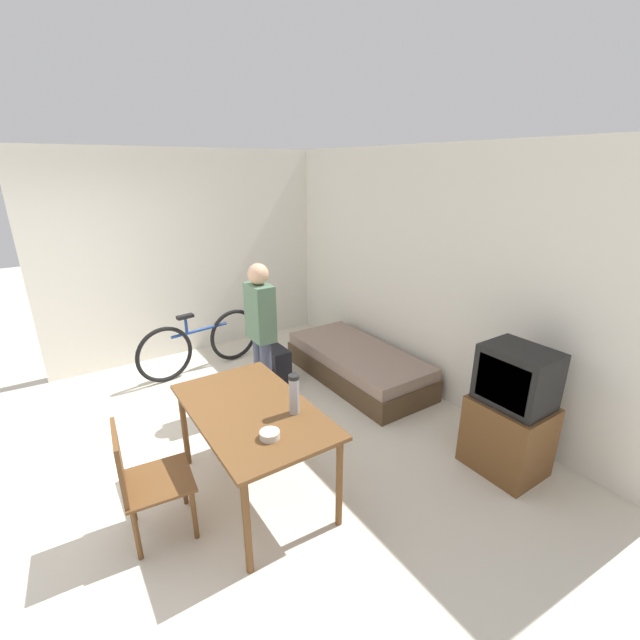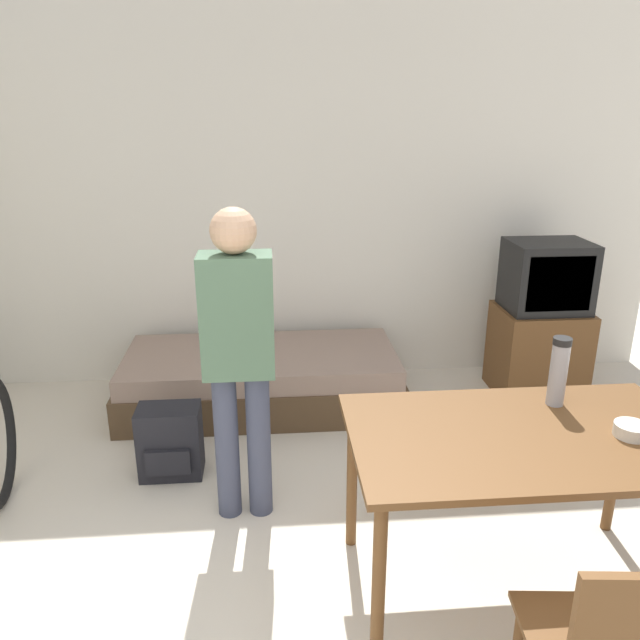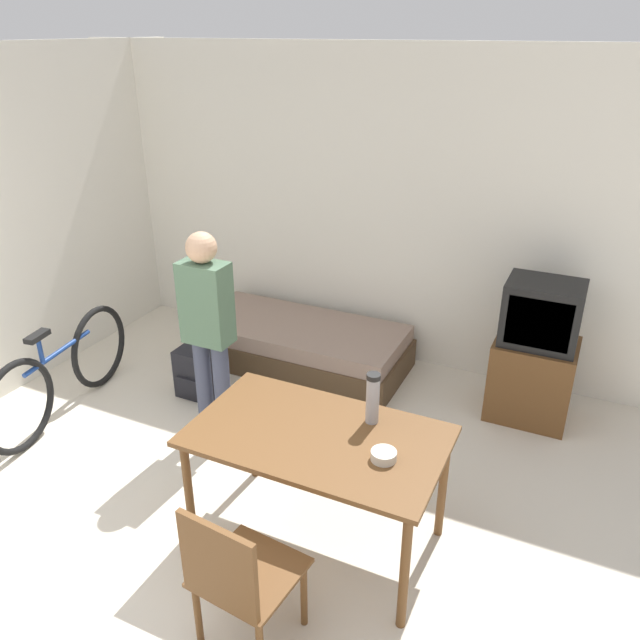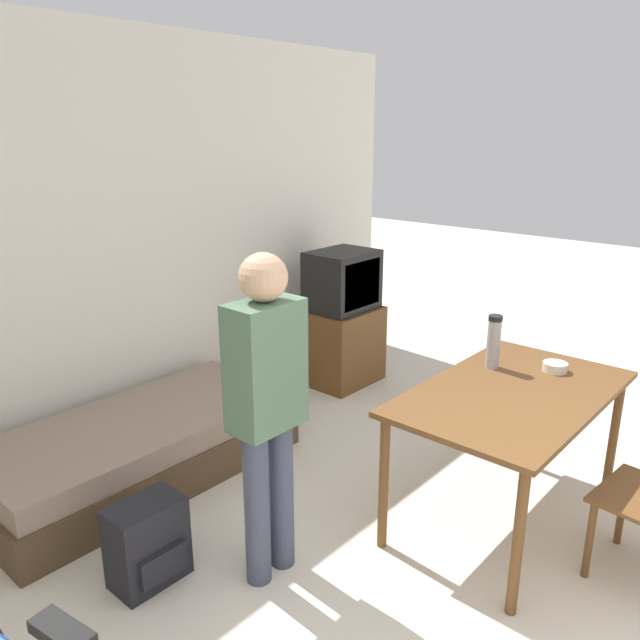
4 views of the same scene
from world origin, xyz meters
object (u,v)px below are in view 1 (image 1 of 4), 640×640
Objects in this scene: thermos_flask at (294,393)px; mate_bowl at (270,435)px; daybed at (357,364)px; tv at (511,415)px; bicycle at (201,343)px; backpack at (277,365)px; dining_table at (252,418)px; person_standing at (261,327)px; wooden_chair at (141,477)px.

mate_bowl is (0.18, -0.30, -0.14)m from thermos_flask.
tv is at bearing 1.10° from daybed.
bicycle is 2.85m from mate_bowl.
bicycle reaches higher than backpack.
mate_bowl is at bearing -104.70° from tv.
person_standing is (-1.16, 0.65, 0.23)m from dining_table.
tv is at bearing 64.24° from dining_table.
wooden_chair is at bearing -109.11° from tv.
mate_bowl reaches higher than daybed.
tv is 2.68m from backpack.
mate_bowl is 2.34m from backpack.
daybed is 2.51m from mate_bowl.
tv is at bearing 31.32° from person_standing.
daybed is 2.02m from tv.
person_standing is 1.72m from mate_bowl.
tv is 0.71× the size of person_standing.
tv is 2.13m from dining_table.
tv is 8.31× the size of mate_bowl.
backpack is at bearing -121.35° from daybed.
thermos_flask is (1.38, -0.41, 0.02)m from person_standing.
mate_bowl is 0.33× the size of backpack.
bicycle is 12.15× the size of mate_bowl.
bicycle is (-1.31, -1.49, 0.17)m from daybed.
mate_bowl is (1.48, -1.93, 0.60)m from daybed.
daybed is 1.99m from bicycle.
backpack reaches higher than daybed.
bicycle is at bearing 152.87° from wooden_chair.
thermos_flask reaches higher than backpack.
tv is at bearing 70.89° from wooden_chair.
thermos_flask is at bearing 121.12° from mate_bowl.
tv is 2.05m from mate_bowl.
wooden_chair is at bearing -103.38° from thermos_flask.
daybed is 4.60× the size of backpack.
dining_table is at bearing -60.27° from daybed.
tv reaches higher than backpack.
daybed is 14.13× the size of mate_bowl.
mate_bowl is at bearing -24.33° from person_standing.
mate_bowl reaches higher than dining_table.
backpack is (-2.51, -0.88, -0.32)m from tv.
bicycle is 5.31× the size of thermos_flask.
dining_table is 10.39× the size of mate_bowl.
bicycle is at bearing -140.58° from backpack.
bicycle is 1.37m from person_standing.
dining_table is 1.95m from backpack.
thermos_flask is at bearing -51.56° from daybed.
person_standing is 11.70× the size of mate_bowl.
tv is 0.80× the size of dining_table.
tv is 0.68× the size of bicycle.
thermos_flask is (1.30, -1.64, 0.74)m from daybed.
dining_table is at bearing -33.20° from backpack.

